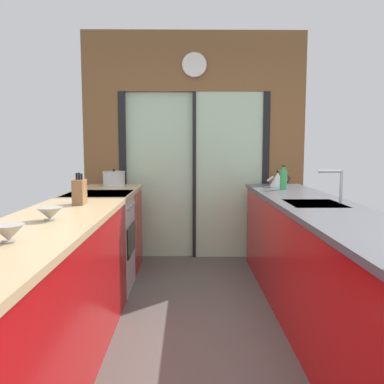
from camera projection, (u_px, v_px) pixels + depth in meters
name	position (u px, v px, depth m)	size (l,w,h in m)	color
ground_plane	(198.00, 318.00, 3.25)	(5.04, 7.60, 0.02)	#4C4742
back_wall_unit	(194.00, 132.00, 4.86)	(2.64, 0.12, 2.70)	brown
left_counter_run	(64.00, 280.00, 2.72)	(0.62, 3.80, 0.92)	#AD0C0F
right_counter_run	(326.00, 271.00, 2.91)	(0.62, 3.80, 0.92)	#AD0C0F
sink_faucet	(337.00, 181.00, 3.09)	(0.19, 0.02, 0.26)	#B7BABC
oven_range	(100.00, 242.00, 3.83)	(0.60, 0.60, 0.92)	#B7BABC
mixing_bowl_near	(8.00, 233.00, 1.82)	(0.14, 0.14, 0.08)	gray
mixing_bowl_far	(50.00, 213.00, 2.37)	(0.15, 0.15, 0.08)	gray
knife_block	(80.00, 192.00, 3.03)	(0.08, 0.14, 0.24)	brown
stock_pot	(114.00, 179.00, 4.46)	(0.24, 0.24, 0.19)	#B7BABC
kettle	(278.00, 180.00, 4.37)	(0.25, 0.17, 0.18)	#B7BABC
soap_bottle_far	(283.00, 179.00, 4.11)	(0.07, 0.07, 0.24)	#339E56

